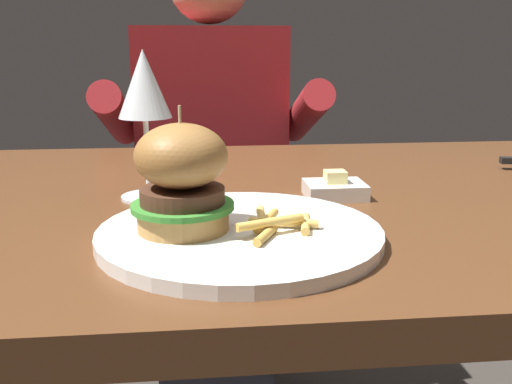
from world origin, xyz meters
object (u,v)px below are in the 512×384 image
(wine_glass, at_px, (144,91))
(burger_sandwich, at_px, (182,177))
(main_plate, at_px, (240,234))
(butter_dish, at_px, (335,188))
(diner_person, at_px, (213,196))

(wine_glass, bearing_deg, burger_sandwich, -74.87)
(main_plate, distance_m, wine_glass, 0.25)
(main_plate, distance_m, butter_dish, 0.21)
(burger_sandwich, bearing_deg, butter_dish, 39.10)
(butter_dish, bearing_deg, main_plate, -130.89)
(burger_sandwich, distance_m, butter_dish, 0.26)
(main_plate, relative_size, diner_person, 0.25)
(main_plate, bearing_deg, butter_dish, 49.11)
(wine_glass, bearing_deg, butter_dish, -4.62)
(burger_sandwich, relative_size, wine_glass, 0.66)
(main_plate, bearing_deg, wine_glass, 120.53)
(butter_dish, distance_m, diner_person, 0.73)
(burger_sandwich, distance_m, diner_person, 0.89)
(main_plate, xyz_separation_m, butter_dish, (0.14, 0.16, 0.00))
(burger_sandwich, xyz_separation_m, butter_dish, (0.20, 0.16, -0.06))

